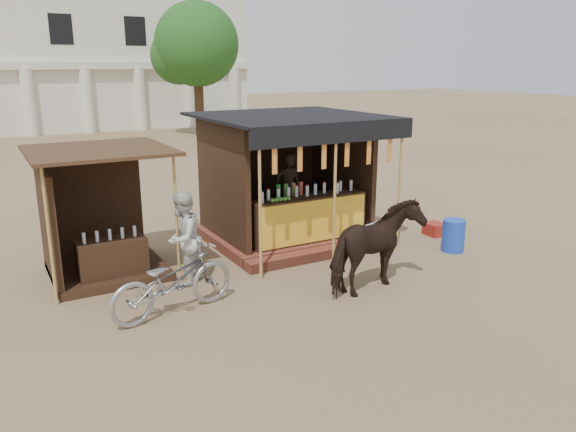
# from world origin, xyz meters

# --- Properties ---
(ground) EXTENTS (120.00, 120.00, 0.00)m
(ground) POSITION_xyz_m (0.00, 0.00, 0.00)
(ground) COLOR #846B4C
(ground) RESTS_ON ground
(main_stall) EXTENTS (3.60, 3.61, 2.78)m
(main_stall) POSITION_xyz_m (1.01, 3.36, 1.03)
(main_stall) COLOR brown
(main_stall) RESTS_ON ground
(secondary_stall) EXTENTS (2.40, 2.40, 2.38)m
(secondary_stall) POSITION_xyz_m (-3.17, 3.24, 0.85)
(secondary_stall) COLOR #362113
(secondary_stall) RESTS_ON ground
(cow) EXTENTS (1.99, 1.26, 1.56)m
(cow) POSITION_xyz_m (0.87, 0.08, 0.78)
(cow) COLOR black
(cow) RESTS_ON ground
(motorbike) EXTENTS (2.22, 1.14, 1.11)m
(motorbike) POSITION_xyz_m (-2.48, 0.88, 0.56)
(motorbike) COLOR #96959D
(motorbike) RESTS_ON ground
(bystander) EXTENTS (1.04, 1.03, 1.70)m
(bystander) POSITION_xyz_m (-1.91, 2.00, 0.85)
(bystander) COLOR beige
(bystander) RESTS_ON ground
(blue_barrel) EXTENTS (0.57, 0.57, 0.68)m
(blue_barrel) POSITION_xyz_m (3.64, 0.97, 0.34)
(blue_barrel) COLOR #183DB7
(blue_barrel) RESTS_ON ground
(red_crate) EXTENTS (0.41, 0.45, 0.28)m
(red_crate) POSITION_xyz_m (4.12, 2.00, 0.14)
(red_crate) COLOR maroon
(red_crate) RESTS_ON ground
(cooler) EXTENTS (0.74, 0.61, 0.46)m
(cooler) POSITION_xyz_m (2.45, 2.01, 0.23)
(cooler) COLOR #19721E
(cooler) RESTS_ON ground
(background_building) EXTENTS (26.00, 7.45, 8.18)m
(background_building) POSITION_xyz_m (-2.00, 29.94, 3.98)
(background_building) COLOR silver
(background_building) RESTS_ON ground
(tree) EXTENTS (4.50, 4.40, 7.00)m
(tree) POSITION_xyz_m (5.81, 22.14, 4.63)
(tree) COLOR #382314
(tree) RESTS_ON ground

